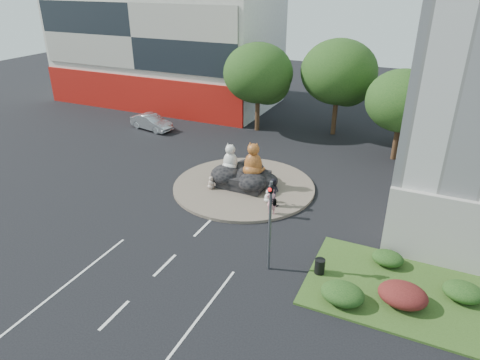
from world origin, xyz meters
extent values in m
plane|color=black|center=(0.00, 0.00, 0.00)|extent=(120.00, 120.00, 0.00)
cylinder|color=brown|center=(0.00, 10.00, 0.10)|extent=(10.00, 10.00, 0.20)
cube|color=silver|center=(-18.00, 28.00, 6.00)|extent=(25.00, 12.00, 12.00)
cube|color=#A6160F|center=(-18.00, 21.95, 2.00)|extent=(25.00, 0.30, 4.00)
cube|color=#B2AD9E|center=(-18.00, 21.90, 8.00)|extent=(24.00, 0.15, 6.50)
cube|color=#2A4517|center=(12.00, 3.00, 0.06)|extent=(10.00, 6.00, 0.12)
cylinder|color=#382314|center=(-4.00, 22.00, 1.87)|extent=(0.44, 0.44, 3.74)
ellipsoid|color=#123410|center=(-4.00, 22.00, 5.53)|extent=(6.46, 6.46, 5.49)
sphere|color=#123410|center=(-3.20, 22.50, 4.68)|extent=(4.25, 4.25, 4.25)
sphere|color=#123410|center=(-4.70, 21.70, 4.93)|extent=(3.74, 3.74, 3.74)
cylinder|color=#382314|center=(3.00, 24.00, 1.98)|extent=(0.44, 0.44, 3.96)
ellipsoid|color=#123410|center=(3.00, 24.00, 5.85)|extent=(6.84, 6.84, 5.81)
sphere|color=#123410|center=(3.80, 24.50, 4.95)|extent=(4.50, 4.50, 4.50)
sphere|color=#123410|center=(2.30, 23.70, 5.22)|extent=(3.96, 3.96, 3.96)
cylinder|color=#382314|center=(9.00, 20.00, 1.65)|extent=(0.44, 0.44, 3.30)
ellipsoid|color=#123410|center=(9.00, 20.00, 4.88)|extent=(5.70, 5.70, 4.84)
sphere|color=#123410|center=(9.80, 20.50, 4.12)|extent=(3.75, 3.75, 3.75)
sphere|color=#123410|center=(8.30, 19.70, 4.35)|extent=(3.30, 3.30, 3.30)
ellipsoid|color=#123410|center=(9.00, 1.00, 0.57)|extent=(2.00, 1.60, 0.90)
ellipsoid|color=#451412|center=(11.50, 2.00, 0.61)|extent=(2.20, 1.76, 0.99)
ellipsoid|color=#123410|center=(14.00, 3.50, 0.53)|extent=(1.80, 1.44, 0.81)
ellipsoid|color=#123410|center=(10.50, 4.80, 0.48)|extent=(1.60, 1.28, 0.72)
cylinder|color=#595B60|center=(5.00, 2.00, 2.50)|extent=(0.14, 0.14, 5.00)
imported|color=black|center=(5.00, 2.00, 4.20)|extent=(0.21, 0.26, 1.30)
imported|color=black|center=(5.20, 2.00, 4.00)|extent=(0.26, 1.24, 0.50)
sphere|color=red|center=(5.00, 1.82, 4.65)|extent=(0.18, 0.18, 0.18)
cylinder|color=#595B60|center=(13.00, 8.00, 4.00)|extent=(0.18, 0.18, 8.00)
cylinder|color=#595B60|center=(12.00, 8.00, 8.00)|extent=(2.00, 0.12, 0.12)
cube|color=silver|center=(11.00, 8.00, 7.90)|extent=(0.50, 0.22, 0.12)
imported|color=pink|center=(3.21, 7.06, 1.07)|extent=(0.65, 0.45, 1.74)
imported|color=black|center=(2.87, 8.15, 1.14)|extent=(1.04, 0.88, 1.88)
imported|color=#B5B9BD|center=(-13.41, 17.81, 0.74)|extent=(4.73, 2.40, 1.49)
cylinder|color=black|center=(7.50, 2.63, 0.52)|extent=(0.65, 0.65, 0.79)
camera|label=1|loc=(11.17, -14.85, 13.64)|focal=32.00mm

